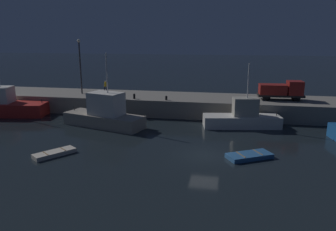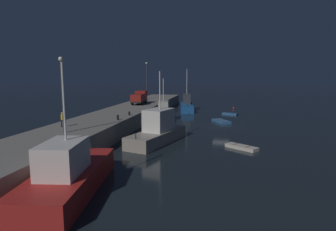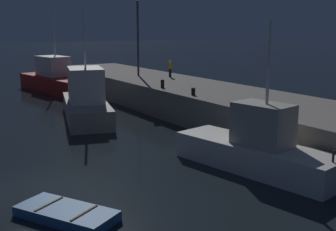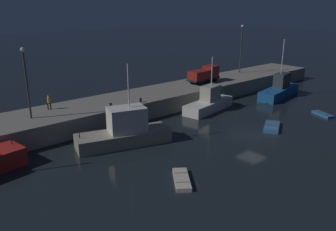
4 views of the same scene
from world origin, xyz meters
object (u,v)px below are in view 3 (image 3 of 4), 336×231
(fishing_boat_blue, at_px, (86,101))
(bollard_central, at_px, (162,84))
(dockworker, at_px, (170,67))
(rowboat_white_mid, at_px, (66,214))
(fishing_boat_white, at_px, (257,149))
(fishing_boat_orange, at_px, (56,80))
(bollard_west, at_px, (193,91))
(lamp_post_west, at_px, (138,29))

(fishing_boat_blue, distance_m, bollard_central, 5.95)
(dockworker, distance_m, bollard_central, 6.99)
(rowboat_white_mid, xyz_separation_m, dockworker, (-19.21, 16.77, 2.93))
(fishing_boat_blue, xyz_separation_m, fishing_boat_white, (15.26, 2.65, -0.33))
(bollard_central, bearing_deg, fishing_boat_white, -12.19)
(fishing_boat_blue, xyz_separation_m, rowboat_white_mid, (15.52, -6.98, -1.22))
(bollard_central, bearing_deg, fishing_boat_orange, -170.12)
(fishing_boat_white, relative_size, rowboat_white_mid, 2.16)
(fishing_boat_orange, distance_m, rowboat_white_mid, 31.99)
(bollard_west, bearing_deg, fishing_boat_orange, -172.25)
(fishing_boat_blue, bearing_deg, rowboat_white_mid, -24.23)
(lamp_post_west, height_order, bollard_central, lamp_post_west)
(dockworker, bearing_deg, fishing_boat_white, -20.63)
(rowboat_white_mid, xyz_separation_m, bollard_west, (-9.51, 12.46, 2.26))
(bollard_west, xyz_separation_m, bollard_central, (-4.18, 0.07, 0.06))
(rowboat_white_mid, height_order, bollard_central, bollard_central)
(lamp_post_west, distance_m, dockworker, 4.76)
(fishing_boat_white, distance_m, rowboat_white_mid, 9.68)
(bollard_west, distance_m, bollard_central, 4.18)
(fishing_boat_white, bearing_deg, rowboat_white_mid, -88.49)
(fishing_boat_blue, bearing_deg, lamp_post_west, 129.07)
(fishing_boat_orange, bearing_deg, fishing_boat_blue, -9.93)
(bollard_central, bearing_deg, dockworker, 142.51)
(dockworker, bearing_deg, lamp_post_west, -145.92)
(rowboat_white_mid, relative_size, bollard_central, 6.37)
(fishing_boat_orange, relative_size, dockworker, 6.93)
(fishing_boat_orange, bearing_deg, bollard_central, 9.88)
(fishing_boat_white, xyz_separation_m, rowboat_white_mid, (0.25, -9.64, -0.88))
(rowboat_white_mid, relative_size, lamp_post_west, 0.55)
(lamp_post_west, relative_size, bollard_west, 14.31)
(fishing_boat_blue, xyz_separation_m, dockworker, (-3.69, 9.79, 1.72))
(dockworker, relative_size, bollard_west, 3.16)
(rowboat_white_mid, xyz_separation_m, bollard_central, (-13.69, 12.54, 2.33))
(fishing_boat_white, height_order, dockworker, fishing_boat_white)
(lamp_post_west, distance_m, bollard_central, 9.50)
(rowboat_white_mid, height_order, bollard_west, bollard_west)
(fishing_boat_white, relative_size, fishing_boat_orange, 0.78)
(rowboat_white_mid, distance_m, dockworker, 25.67)
(fishing_boat_white, height_order, rowboat_white_mid, fishing_boat_white)
(rowboat_white_mid, distance_m, bollard_central, 18.71)
(dockworker, relative_size, bollard_central, 2.55)
(lamp_post_west, relative_size, dockworker, 4.53)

